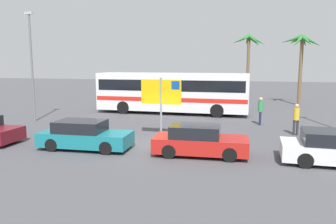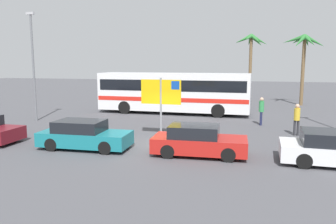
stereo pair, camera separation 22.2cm
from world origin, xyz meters
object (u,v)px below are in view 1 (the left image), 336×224
object	(u,v)px
ferry_sign	(162,94)
pedestrian_crossing_lot	(260,109)
car_red	(199,141)
pedestrian_by_bus	(296,117)
bus_front_coach	(172,91)
car_teal	(84,135)

from	to	relation	value
ferry_sign	pedestrian_crossing_lot	distance (m)	7.34
ferry_sign	car_red	bearing A→B (deg)	-48.62
car_red	pedestrian_crossing_lot	bearing A→B (deg)	68.26
ferry_sign	car_red	world-z (taller)	ferry_sign
pedestrian_by_bus	ferry_sign	bearing A→B (deg)	-79.82
bus_front_coach	ferry_sign	distance (m)	8.67
car_teal	car_red	world-z (taller)	same
car_teal	car_red	distance (m)	5.35
car_red	pedestrian_by_bus	bearing A→B (deg)	46.34
bus_front_coach	ferry_sign	bearing A→B (deg)	-80.05
ferry_sign	car_teal	size ratio (longest dim) A/B	0.75
car_teal	ferry_sign	bearing A→B (deg)	45.76
bus_front_coach	pedestrian_by_bus	distance (m)	10.55
car_teal	pedestrian_by_bus	distance (m)	11.36
pedestrian_crossing_lot	car_teal	bearing A→B (deg)	-125.92
car_red	pedestrian_crossing_lot	size ratio (longest dim) A/B	2.29
ferry_sign	car_red	distance (m)	4.22
bus_front_coach	ferry_sign	world-z (taller)	ferry_sign
ferry_sign	pedestrian_crossing_lot	xyz separation A→B (m)	(5.18, 5.04, -1.26)
car_teal	pedestrian_by_bus	size ratio (longest dim) A/B	2.44
car_teal	pedestrian_by_bus	xyz separation A→B (m)	(9.89, 5.56, 0.40)
ferry_sign	bus_front_coach	bearing A→B (deg)	101.36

